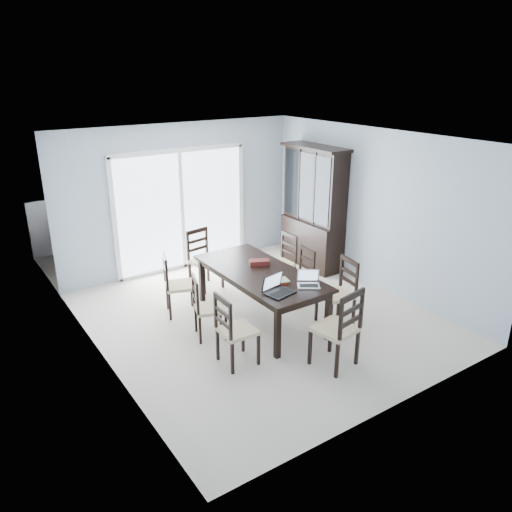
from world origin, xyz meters
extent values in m
plane|color=beige|center=(0.00, 0.00, 0.00)|extent=(5.00, 5.00, 0.00)
plane|color=white|center=(0.00, 0.00, 2.60)|extent=(5.00, 5.00, 0.00)
cube|color=#A2B1C1|center=(0.00, 2.50, 1.30)|extent=(4.50, 0.02, 2.60)
cube|color=#A2B1C1|center=(-2.25, 0.00, 1.30)|extent=(0.02, 5.00, 2.60)
cube|color=#A2B1C1|center=(2.25, 0.00, 1.30)|extent=(0.02, 5.00, 2.60)
cube|color=gray|center=(0.00, 3.50, -0.05)|extent=(4.50, 2.00, 0.10)
cube|color=#99999E|center=(0.00, 4.50, 0.55)|extent=(4.50, 0.06, 1.10)
cube|color=black|center=(0.00, 0.00, 0.73)|extent=(1.00, 2.20, 0.04)
cube|color=black|center=(0.00, 0.00, 0.67)|extent=(0.88, 2.08, 0.10)
cube|color=black|center=(-0.42, -1.00, 0.34)|extent=(0.07, 0.07, 0.69)
cube|color=black|center=(0.42, -1.00, 0.34)|extent=(0.07, 0.07, 0.69)
cube|color=black|center=(-0.42, 1.00, 0.34)|extent=(0.07, 0.07, 0.69)
cube|color=black|center=(0.42, 1.00, 0.34)|extent=(0.07, 0.07, 0.69)
cube|color=black|center=(2.01, 1.25, 0.42)|extent=(0.45, 1.30, 0.85)
cube|color=black|center=(2.04, 1.25, 1.50)|extent=(0.38, 1.30, 1.30)
cube|color=black|center=(2.01, 1.25, 2.17)|extent=(0.50, 1.38, 0.05)
cube|color=black|center=(1.84, 0.83, 1.50)|extent=(0.02, 0.36, 1.18)
cube|color=black|center=(1.84, 1.25, 1.50)|extent=(0.02, 0.36, 1.18)
cube|color=black|center=(1.84, 1.67, 1.50)|extent=(0.02, 0.36, 1.18)
cube|color=silver|center=(0.00, 2.48, 1.05)|extent=(2.40, 0.02, 2.10)
cube|color=white|center=(0.00, 2.46, 2.14)|extent=(2.52, 0.05, 0.08)
cube|color=white|center=(0.00, 2.46, 1.05)|extent=(0.06, 0.05, 2.10)
cube|color=white|center=(0.00, 2.46, 0.03)|extent=(2.52, 0.05, 0.05)
cube|color=black|center=(-1.07, -0.62, 0.21)|extent=(0.04, 0.04, 0.42)
cube|color=black|center=(-1.08, -0.99, 0.21)|extent=(0.04, 0.04, 0.42)
cube|color=black|center=(-0.70, -0.63, 0.21)|extent=(0.04, 0.04, 0.42)
cube|color=black|center=(-0.71, -1.00, 0.21)|extent=(0.04, 0.04, 0.42)
cube|color=beige|center=(-0.89, -0.81, 0.44)|extent=(0.42, 0.42, 0.05)
cube|color=black|center=(-0.96, 0.18, 0.20)|extent=(0.04, 0.04, 0.39)
cube|color=black|center=(-1.07, -0.16, 0.20)|extent=(0.04, 0.04, 0.39)
cube|color=black|center=(-0.63, 0.07, 0.20)|extent=(0.04, 0.04, 0.39)
cube|color=black|center=(-0.74, -0.26, 0.20)|extent=(0.04, 0.04, 0.39)
cube|color=beige|center=(-0.85, -0.04, 0.42)|extent=(0.49, 0.49, 0.05)
cube|color=black|center=(-0.99, 1.04, 0.21)|extent=(0.04, 0.04, 0.42)
cube|color=black|center=(-1.11, 0.69, 0.21)|extent=(0.04, 0.04, 0.42)
cube|color=black|center=(-0.64, 0.93, 0.21)|extent=(0.04, 0.04, 0.42)
cube|color=black|center=(-0.76, 0.57, 0.21)|extent=(0.04, 0.04, 0.42)
cube|color=beige|center=(-0.88, 0.81, 0.45)|extent=(0.52, 0.52, 0.05)
cube|color=black|center=(0.96, -0.95, 0.21)|extent=(0.04, 0.04, 0.43)
cube|color=black|center=(1.02, -0.57, 0.21)|extent=(0.04, 0.04, 0.43)
cube|color=black|center=(0.58, -0.89, 0.21)|extent=(0.04, 0.04, 0.43)
cube|color=black|center=(0.64, -0.51, 0.21)|extent=(0.04, 0.04, 0.43)
cube|color=beige|center=(0.80, -0.73, 0.45)|extent=(0.48, 0.48, 0.05)
cube|color=black|center=(0.93, -0.07, 0.19)|extent=(0.03, 0.03, 0.39)
cube|color=black|center=(0.95, 0.27, 0.19)|extent=(0.03, 0.03, 0.39)
cube|color=black|center=(0.59, -0.05, 0.19)|extent=(0.03, 0.03, 0.39)
cube|color=black|center=(0.60, 0.29, 0.19)|extent=(0.03, 0.03, 0.39)
cube|color=beige|center=(0.77, 0.11, 0.41)|extent=(0.40, 0.40, 0.05)
cube|color=black|center=(1.05, 0.52, 0.21)|extent=(0.03, 0.03, 0.41)
cube|color=black|center=(1.04, 0.88, 0.21)|extent=(0.03, 0.03, 0.41)
cube|color=black|center=(0.68, 0.51, 0.21)|extent=(0.03, 0.03, 0.41)
cube|color=black|center=(0.68, 0.88, 0.21)|extent=(0.03, 0.03, 0.41)
cube|color=beige|center=(0.86, 0.70, 0.44)|extent=(0.41, 0.41, 0.05)
cube|color=black|center=(-0.10, -1.75, 0.23)|extent=(0.04, 0.04, 0.46)
cube|color=black|center=(0.31, -1.67, 0.23)|extent=(0.04, 0.04, 0.46)
cube|color=black|center=(-0.17, -1.34, 0.23)|extent=(0.04, 0.04, 0.46)
cube|color=black|center=(0.23, -1.27, 0.23)|extent=(0.04, 0.04, 0.46)
cube|color=beige|center=(0.07, -1.51, 0.49)|extent=(0.53, 0.53, 0.05)
cube|color=black|center=(0.04, 1.64, 0.22)|extent=(0.04, 0.04, 0.44)
cube|color=black|center=(-0.34, 1.57, 0.22)|extent=(0.04, 0.04, 0.44)
cube|color=black|center=(0.10, 1.26, 0.22)|extent=(0.04, 0.04, 0.44)
cube|color=black|center=(-0.28, 1.19, 0.22)|extent=(0.04, 0.04, 0.44)
cube|color=beige|center=(-0.12, 1.41, 0.46)|extent=(0.49, 0.49, 0.05)
cube|color=black|center=(-0.21, -0.77, 0.76)|extent=(0.40, 0.31, 0.02)
cube|color=silver|center=(-0.21, -0.77, 0.88)|extent=(0.32, 0.10, 0.19)
cube|color=silver|center=(0.24, -0.79, 0.76)|extent=(0.36, 0.34, 0.02)
cube|color=silver|center=(0.24, -0.79, 0.86)|extent=(0.23, 0.18, 0.16)
cube|color=maroon|center=(-0.02, -0.48, 0.76)|extent=(0.27, 0.24, 0.03)
cube|color=gold|center=(-0.01, -0.48, 0.78)|extent=(0.28, 0.23, 0.01)
cube|color=black|center=(-0.07, -0.85, 0.76)|extent=(0.11, 0.07, 0.01)
cube|color=#470E16|center=(0.13, 0.21, 0.79)|extent=(0.33, 0.25, 0.07)
cube|color=maroon|center=(-0.59, 3.51, 0.47)|extent=(2.11, 1.93, 0.95)
cube|color=gray|center=(-0.59, 3.51, 0.98)|extent=(2.17, 1.99, 0.06)
camera|label=1|loc=(-3.71, -5.40, 3.47)|focal=35.00mm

